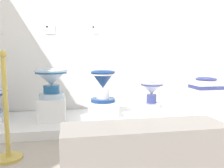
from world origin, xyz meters
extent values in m
cube|color=white|center=(2.03, 3.05, 1.50)|extent=(4.25, 0.06, 3.01)
cube|color=white|center=(2.03, 2.50, 0.05)|extent=(3.53, 0.98, 0.10)
cube|color=white|center=(1.35, 2.48, 0.24)|extent=(0.33, 0.35, 0.27)
cylinder|color=silver|center=(1.35, 2.48, 0.41)|extent=(0.31, 0.31, 0.07)
cylinder|color=#1C5488|center=(1.35, 2.48, 0.49)|extent=(0.20, 0.20, 0.10)
cone|color=silver|center=(1.35, 2.48, 0.63)|extent=(0.39, 0.39, 0.18)
cylinder|color=#1C5488|center=(1.35, 2.48, 0.70)|extent=(0.39, 0.39, 0.03)
torus|color=silver|center=(1.35, 2.48, 0.72)|extent=(0.40, 0.40, 0.04)
cylinder|color=#1C5488|center=(1.35, 2.48, 0.72)|extent=(0.28, 0.28, 0.01)
cube|color=white|center=(2.00, 2.50, 0.20)|extent=(0.37, 0.33, 0.20)
cylinder|color=navy|center=(2.00, 2.50, 0.33)|extent=(0.32, 0.32, 0.04)
cylinder|color=white|center=(2.00, 2.50, 0.42)|extent=(0.17, 0.17, 0.14)
cone|color=navy|center=(2.00, 2.50, 0.59)|extent=(0.30, 0.30, 0.21)
cylinder|color=white|center=(2.00, 2.50, 0.67)|extent=(0.30, 0.30, 0.03)
torus|color=navy|center=(2.00, 2.50, 0.69)|extent=(0.32, 0.32, 0.04)
cylinder|color=white|center=(2.00, 2.50, 0.69)|extent=(0.21, 0.21, 0.01)
cube|color=white|center=(2.71, 2.60, 0.14)|extent=(0.33, 0.38, 0.07)
cylinder|color=#ABB1D5|center=(2.71, 2.60, 0.21)|extent=(0.27, 0.27, 0.07)
cylinder|color=navy|center=(2.71, 2.60, 0.30)|extent=(0.14, 0.14, 0.13)
cone|color=#ABB1D5|center=(2.71, 2.60, 0.45)|extent=(0.31, 0.31, 0.16)
cylinder|color=navy|center=(2.71, 2.60, 0.51)|extent=(0.31, 0.31, 0.03)
torus|color=#ABB1D5|center=(2.71, 2.60, 0.53)|extent=(0.33, 0.33, 0.04)
cylinder|color=navy|center=(2.71, 2.60, 0.53)|extent=(0.22, 0.22, 0.01)
cube|color=white|center=(3.46, 2.45, 0.12)|extent=(0.31, 0.39, 0.04)
cube|color=white|center=(3.46, 2.45, 0.33)|extent=(0.37, 0.30, 0.36)
cube|color=navy|center=(3.46, 2.45, 0.47)|extent=(0.37, 0.31, 0.05)
cylinder|color=white|center=(3.46, 2.45, 0.55)|extent=(0.26, 0.26, 0.07)
torus|color=navy|center=(3.46, 2.45, 0.58)|extent=(0.29, 0.29, 0.04)
cube|color=white|center=(0.65, 3.01, 1.27)|extent=(0.12, 0.01, 0.12)
cube|color=white|center=(1.31, 3.01, 1.28)|extent=(0.14, 0.01, 0.13)
cube|color=#5B9E4C|center=(1.27, 3.01, 1.32)|extent=(0.02, 0.01, 0.02)
cube|color=white|center=(1.96, 3.01, 1.30)|extent=(0.09, 0.01, 0.12)
cube|color=#5B9E4C|center=(1.93, 3.01, 1.33)|extent=(0.02, 0.01, 0.02)
cylinder|color=gold|center=(1.04, 1.60, 0.01)|extent=(0.24, 0.24, 0.02)
cylinder|color=gold|center=(1.04, 1.60, 0.46)|extent=(0.04, 0.04, 0.87)
sphere|color=gold|center=(1.04, 1.60, 0.92)|extent=(0.06, 0.06, 0.06)
cube|color=gray|center=(2.12, 1.11, 0.20)|extent=(1.22, 0.36, 0.40)
camera|label=1|loc=(1.59, -0.45, 0.90)|focal=36.68mm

